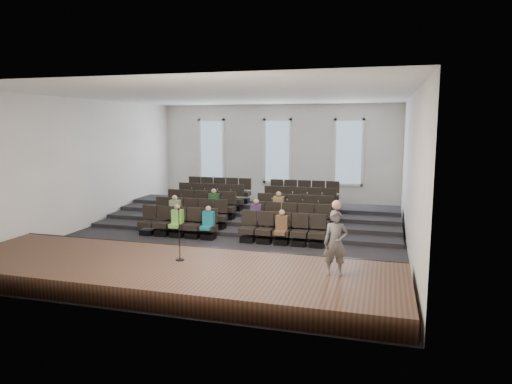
# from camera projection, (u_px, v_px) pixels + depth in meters

# --- Properties ---
(ground) EXTENTS (14.00, 14.00, 0.00)m
(ground) POSITION_uv_depth(u_px,v_px,m) (233.00, 236.00, 16.52)
(ground) COLOR black
(ground) RESTS_ON ground
(ceiling) EXTENTS (12.00, 14.00, 0.02)m
(ceiling) POSITION_uv_depth(u_px,v_px,m) (232.00, 96.00, 15.78)
(ceiling) COLOR white
(ceiling) RESTS_ON ground
(wall_back) EXTENTS (12.00, 0.04, 5.00)m
(wall_back) POSITION_uv_depth(u_px,v_px,m) (278.00, 155.00, 22.83)
(wall_back) COLOR white
(wall_back) RESTS_ON ground
(wall_front) EXTENTS (12.00, 0.04, 5.00)m
(wall_front) POSITION_uv_depth(u_px,v_px,m) (125.00, 198.00, 9.47)
(wall_front) COLOR white
(wall_front) RESTS_ON ground
(wall_left) EXTENTS (0.04, 14.00, 5.00)m
(wall_left) POSITION_uv_depth(u_px,v_px,m) (87.00, 164.00, 17.77)
(wall_left) COLOR white
(wall_left) RESTS_ON ground
(wall_right) EXTENTS (0.04, 14.00, 5.00)m
(wall_right) POSITION_uv_depth(u_px,v_px,m) (412.00, 173.00, 14.53)
(wall_right) COLOR white
(wall_right) RESTS_ON ground
(stage) EXTENTS (11.80, 3.60, 0.50)m
(stage) POSITION_uv_depth(u_px,v_px,m) (169.00, 274.00, 11.63)
(stage) COLOR #4F2F22
(stage) RESTS_ON ground
(stage_lip) EXTENTS (11.80, 0.06, 0.52)m
(stage_lip) POSITION_uv_depth(u_px,v_px,m) (197.00, 255.00, 13.32)
(stage_lip) COLOR black
(stage_lip) RESTS_ON ground
(risers) EXTENTS (11.80, 4.80, 0.60)m
(risers) POSITION_uv_depth(u_px,v_px,m) (257.00, 215.00, 19.51)
(risers) COLOR black
(risers) RESTS_ON ground
(seating_rows) EXTENTS (6.80, 4.70, 1.67)m
(seating_rows) POSITION_uv_depth(u_px,v_px,m) (246.00, 210.00, 17.89)
(seating_rows) COLOR black
(seating_rows) RESTS_ON ground
(windows) EXTENTS (8.44, 0.10, 3.24)m
(windows) POSITION_uv_depth(u_px,v_px,m) (277.00, 151.00, 22.74)
(windows) COLOR white
(windows) RESTS_ON wall_back
(audience) EXTENTS (4.85, 2.64, 1.10)m
(audience) POSITION_uv_depth(u_px,v_px,m) (226.00, 212.00, 16.79)
(audience) COLOR #81D655
(audience) RESTS_ON seating_rows
(speaker) EXTENTS (0.62, 0.46, 1.54)m
(speaker) POSITION_uv_depth(u_px,v_px,m) (336.00, 243.00, 10.69)
(speaker) COLOR #5B5856
(speaker) RESTS_ON stage
(mic_stand) EXTENTS (0.23, 0.23, 1.39)m
(mic_stand) POSITION_uv_depth(u_px,v_px,m) (180.00, 245.00, 11.89)
(mic_stand) COLOR black
(mic_stand) RESTS_ON stage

